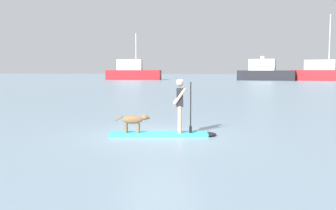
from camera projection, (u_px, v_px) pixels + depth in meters
The scene contains 7 objects.
ground_plane at pixel (159, 136), 12.23m from camera, with size 400.00×400.00×0.00m, color gray.
paddleboard at pixel (166, 134), 12.23m from camera, with size 3.46×1.66×0.10m.
person_paddler at pixel (180, 102), 12.13m from camera, with size 0.67×0.57×1.71m.
dog at pixel (134, 120), 12.19m from camera, with size 1.09×0.43×0.58m.
moored_boat_outer at pixel (133, 72), 83.71m from camera, with size 12.32×5.60×10.12m.
moored_boat_far_starboard at pixel (265, 72), 78.75m from camera, with size 11.84×4.42×5.03m.
moored_boat_far_port at pixel (324, 73), 75.66m from camera, with size 13.22×5.19×13.04m.
Camera 1 is at (3.93, -11.44, 2.09)m, focal length 40.76 mm.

